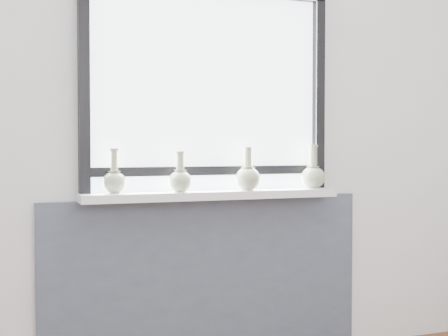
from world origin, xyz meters
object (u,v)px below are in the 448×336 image
object	(u,v)px
windowsill	(213,195)
vase_c	(248,177)
vase_a	(114,180)
vase_d	(313,175)
vase_b	(180,179)

from	to	relation	value
windowsill	vase_c	bearing A→B (deg)	-7.53
vase_a	vase_d	xyz separation A→B (m)	(1.05, -0.02, 0.01)
windowsill	vase_c	size ratio (longest dim) A/B	6.02
vase_a	vase_c	xyz separation A→B (m)	(0.67, -0.03, 0.01)
vase_b	vase_c	bearing A→B (deg)	-0.22
windowsill	vase_c	distance (m)	0.20
windowsill	vase_b	world-z (taller)	vase_b
vase_a	vase_b	bearing A→B (deg)	-5.41
vase_c	vase_d	bearing A→B (deg)	1.37
windowsill	vase_d	distance (m)	0.57
vase_b	vase_c	distance (m)	0.36
vase_a	vase_b	distance (m)	0.32
windowsill	vase_d	xyz separation A→B (m)	(0.56, -0.01, 0.09)
windowsill	vase_d	world-z (taller)	vase_d
vase_d	vase_b	bearing A→B (deg)	-179.40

